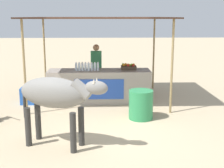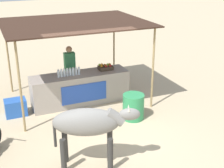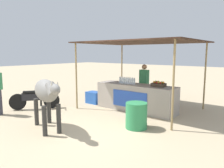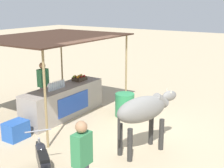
# 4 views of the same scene
# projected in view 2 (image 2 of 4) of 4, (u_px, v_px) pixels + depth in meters

# --- Properties ---
(ground_plane) EXTENTS (60.00, 60.00, 0.00)m
(ground_plane) POSITION_uv_depth(u_px,v_px,m) (107.00, 136.00, 7.97)
(ground_plane) COLOR tan
(stall_counter) EXTENTS (3.00, 0.82, 0.96)m
(stall_counter) POSITION_uv_depth(u_px,v_px,m) (80.00, 88.00, 9.67)
(stall_counter) COLOR #9E9389
(stall_counter) RESTS_ON ground
(stall_awning) EXTENTS (4.20, 3.20, 2.49)m
(stall_awning) POSITION_uv_depth(u_px,v_px,m) (75.00, 25.00, 9.22)
(stall_awning) COLOR #382319
(stall_awning) RESTS_ON ground
(water_bottle_row) EXTENTS (0.70, 0.07, 0.25)m
(water_bottle_row) POSITION_uv_depth(u_px,v_px,m) (69.00, 72.00, 9.29)
(water_bottle_row) COLOR silver
(water_bottle_row) RESTS_ON stall_counter
(fruit_crate) EXTENTS (0.44, 0.32, 0.18)m
(fruit_crate) POSITION_uv_depth(u_px,v_px,m) (106.00, 67.00, 9.83)
(fruit_crate) COLOR #3F3326
(fruit_crate) RESTS_ON stall_counter
(vendor_behind_counter) EXTENTS (0.34, 0.22, 1.65)m
(vendor_behind_counter) POSITION_uv_depth(u_px,v_px,m) (70.00, 70.00, 10.15)
(vendor_behind_counter) COLOR #383842
(vendor_behind_counter) RESTS_ON ground
(cooler_box) EXTENTS (0.60, 0.44, 0.48)m
(cooler_box) POSITION_uv_depth(u_px,v_px,m) (16.00, 108.00, 8.96)
(cooler_box) COLOR blue
(cooler_box) RESTS_ON ground
(water_barrel) EXTENTS (0.60, 0.60, 0.73)m
(water_barrel) POSITION_uv_depth(u_px,v_px,m) (133.00, 107.00, 8.73)
(water_barrel) COLOR #2D8C51
(water_barrel) RESTS_ON ground
(cow) EXTENTS (1.83, 0.99, 1.44)m
(cow) POSITION_uv_depth(u_px,v_px,m) (89.00, 124.00, 6.44)
(cow) COLOR gray
(cow) RESTS_ON ground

